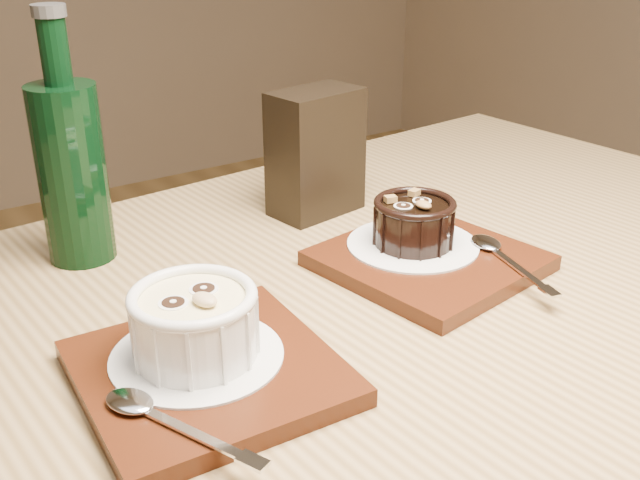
{
  "coord_description": "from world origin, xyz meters",
  "views": [
    {
      "loc": [
        -0.43,
        -0.36,
        1.08
      ],
      "look_at": [
        -0.11,
        0.12,
        0.81
      ],
      "focal_mm": 42.0,
      "sensor_mm": 36.0,
      "label": 1
    }
  ],
  "objects_px": {
    "tray_right": "(428,261)",
    "condiment_stand": "(316,153)",
    "green_bottle": "(71,167)",
    "ramekin_white": "(194,321)",
    "table": "(370,415)",
    "ramekin_dark": "(414,220)",
    "tray_left": "(208,373)"
  },
  "relations": [
    {
      "from": "condiment_stand",
      "to": "table",
      "type": "bearing_deg",
      "value": -113.2
    },
    {
      "from": "green_bottle",
      "to": "condiment_stand",
      "type": "bearing_deg",
      "value": -6.7
    },
    {
      "from": "ramekin_white",
      "to": "ramekin_dark",
      "type": "distance_m",
      "value": 0.27
    },
    {
      "from": "tray_left",
      "to": "ramekin_white",
      "type": "xyz_separation_m",
      "value": [
        -0.0,
        0.01,
        0.04
      ]
    },
    {
      "from": "green_bottle",
      "to": "tray_left",
      "type": "bearing_deg",
      "value": -88.18
    },
    {
      "from": "ramekin_white",
      "to": "ramekin_dark",
      "type": "relative_size",
      "value": 1.18
    },
    {
      "from": "green_bottle",
      "to": "table",
      "type": "bearing_deg",
      "value": -59.99
    },
    {
      "from": "condiment_stand",
      "to": "green_bottle",
      "type": "height_order",
      "value": "green_bottle"
    },
    {
      "from": "ramekin_white",
      "to": "table",
      "type": "bearing_deg",
      "value": -22.02
    },
    {
      "from": "table",
      "to": "ramekin_dark",
      "type": "relative_size",
      "value": 15.65
    },
    {
      "from": "ramekin_white",
      "to": "green_bottle",
      "type": "xyz_separation_m",
      "value": [
        -0.01,
        0.25,
        0.05
      ]
    },
    {
      "from": "tray_right",
      "to": "green_bottle",
      "type": "relative_size",
      "value": 0.74
    },
    {
      "from": "table",
      "to": "ramekin_white",
      "type": "xyz_separation_m",
      "value": [
        -0.15,
        0.02,
        0.14
      ]
    },
    {
      "from": "tray_left",
      "to": "ramekin_dark",
      "type": "relative_size",
      "value": 2.24
    },
    {
      "from": "tray_left",
      "to": "ramekin_dark",
      "type": "xyz_separation_m",
      "value": [
        0.26,
        0.07,
        0.03
      ]
    },
    {
      "from": "table",
      "to": "ramekin_dark",
      "type": "height_order",
      "value": "ramekin_dark"
    },
    {
      "from": "tray_left",
      "to": "ramekin_white",
      "type": "bearing_deg",
      "value": 98.64
    },
    {
      "from": "tray_left",
      "to": "green_bottle",
      "type": "xyz_separation_m",
      "value": [
        -0.01,
        0.26,
        0.09
      ]
    },
    {
      "from": "ramekin_white",
      "to": "tray_right",
      "type": "xyz_separation_m",
      "value": [
        0.26,
        0.04,
        -0.04
      ]
    },
    {
      "from": "tray_right",
      "to": "condiment_stand",
      "type": "distance_m",
      "value": 0.19
    },
    {
      "from": "tray_right",
      "to": "green_bottle",
      "type": "distance_m",
      "value": 0.35
    },
    {
      "from": "table",
      "to": "tray_left",
      "type": "bearing_deg",
      "value": 177.08
    },
    {
      "from": "tray_right",
      "to": "ramekin_dark",
      "type": "distance_m",
      "value": 0.04
    },
    {
      "from": "table",
      "to": "ramekin_white",
      "type": "relative_size",
      "value": 13.29
    },
    {
      "from": "tray_right",
      "to": "green_bottle",
      "type": "xyz_separation_m",
      "value": [
        -0.27,
        0.21,
        0.09
      ]
    },
    {
      "from": "ramekin_white",
      "to": "tray_right",
      "type": "relative_size",
      "value": 0.53
    },
    {
      "from": "table",
      "to": "tray_right",
      "type": "height_order",
      "value": "tray_right"
    },
    {
      "from": "ramekin_dark",
      "to": "condiment_stand",
      "type": "relative_size",
      "value": 0.57
    },
    {
      "from": "condiment_stand",
      "to": "green_bottle",
      "type": "bearing_deg",
      "value": 173.3
    },
    {
      "from": "condiment_stand",
      "to": "tray_right",
      "type": "bearing_deg",
      "value": -86.73
    },
    {
      "from": "table",
      "to": "tray_left",
      "type": "distance_m",
      "value": 0.18
    },
    {
      "from": "table",
      "to": "condiment_stand",
      "type": "height_order",
      "value": "condiment_stand"
    }
  ]
}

